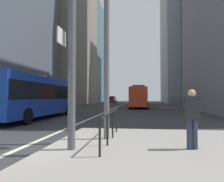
{
  "coord_description": "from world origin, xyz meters",
  "views": [
    {
      "loc": [
        3.8,
        -6.31,
        1.64
      ],
      "look_at": [
        0.39,
        20.17,
        2.42
      ],
      "focal_mm": 34.72,
      "sensor_mm": 36.0,
      "label": 1
    }
  ],
  "objects_px": {
    "city_bus_red_distant": "(137,97)",
    "car_receding_far": "(135,100)",
    "city_bus_red_receding": "(139,96)",
    "car_receding_near": "(138,100)",
    "traffic_signal_gantry": "(10,16)",
    "car_oncoming_mid": "(112,100)",
    "pedestrian_waiting": "(192,116)",
    "city_bus_blue_oncoming": "(37,95)"
  },
  "relations": [
    {
      "from": "city_bus_red_distant",
      "to": "car_receding_far",
      "type": "relative_size",
      "value": 2.72
    },
    {
      "from": "city_bus_red_receding",
      "to": "city_bus_red_distant",
      "type": "bearing_deg",
      "value": 91.55
    },
    {
      "from": "city_bus_red_distant",
      "to": "car_receding_far",
      "type": "bearing_deg",
      "value": 95.21
    },
    {
      "from": "car_receding_near",
      "to": "traffic_signal_gantry",
      "type": "relative_size",
      "value": 0.71
    },
    {
      "from": "car_oncoming_mid",
      "to": "pedestrian_waiting",
      "type": "bearing_deg",
      "value": -80.18
    },
    {
      "from": "car_oncoming_mid",
      "to": "city_bus_blue_oncoming",
      "type": "bearing_deg",
      "value": -90.64
    },
    {
      "from": "city_bus_red_distant",
      "to": "traffic_signal_gantry",
      "type": "bearing_deg",
      "value": -93.93
    },
    {
      "from": "city_bus_red_distant",
      "to": "car_oncoming_mid",
      "type": "height_order",
      "value": "city_bus_red_distant"
    },
    {
      "from": "car_receding_near",
      "to": "pedestrian_waiting",
      "type": "xyz_separation_m",
      "value": [
        1.94,
        -58.22,
        0.12
      ]
    },
    {
      "from": "car_receding_far",
      "to": "city_bus_red_receding",
      "type": "bearing_deg",
      "value": -87.24
    },
    {
      "from": "car_receding_far",
      "to": "pedestrian_waiting",
      "type": "distance_m",
      "value": 55.93
    },
    {
      "from": "car_oncoming_mid",
      "to": "city_bus_red_receding",
      "type": "bearing_deg",
      "value": -72.8
    },
    {
      "from": "city_bus_red_distant",
      "to": "traffic_signal_gantry",
      "type": "height_order",
      "value": "traffic_signal_gantry"
    },
    {
      "from": "city_bus_red_receding",
      "to": "traffic_signal_gantry",
      "type": "height_order",
      "value": "traffic_signal_gantry"
    },
    {
      "from": "city_bus_red_receding",
      "to": "city_bus_red_distant",
      "type": "xyz_separation_m",
      "value": [
        -0.51,
        18.67,
        -0.0
      ]
    },
    {
      "from": "car_receding_near",
      "to": "car_receding_far",
      "type": "bearing_deg",
      "value": -113.44
    },
    {
      "from": "city_bus_blue_oncoming",
      "to": "car_receding_near",
      "type": "height_order",
      "value": "city_bus_blue_oncoming"
    },
    {
      "from": "city_bus_red_distant",
      "to": "car_receding_far",
      "type": "xyz_separation_m",
      "value": [
        -0.84,
        9.19,
        -0.85
      ]
    },
    {
      "from": "city_bus_blue_oncoming",
      "to": "city_bus_red_receding",
      "type": "distance_m",
      "value": 20.1
    },
    {
      "from": "city_bus_red_receding",
      "to": "car_receding_near",
      "type": "height_order",
      "value": "city_bus_red_receding"
    },
    {
      "from": "car_receding_near",
      "to": "pedestrian_waiting",
      "type": "bearing_deg",
      "value": -88.09
    },
    {
      "from": "city_bus_blue_oncoming",
      "to": "traffic_signal_gantry",
      "type": "distance_m",
      "value": 10.96
    },
    {
      "from": "pedestrian_waiting",
      "to": "city_bus_red_distant",
      "type": "bearing_deg",
      "value": 92.61
    },
    {
      "from": "car_receding_near",
      "to": "car_oncoming_mid",
      "type": "bearing_deg",
      "value": -136.44
    },
    {
      "from": "city_bus_blue_oncoming",
      "to": "city_bus_red_distant",
      "type": "height_order",
      "value": "same"
    },
    {
      "from": "city_bus_blue_oncoming",
      "to": "car_oncoming_mid",
      "type": "distance_m",
      "value": 42.13
    },
    {
      "from": "car_receding_far",
      "to": "car_oncoming_mid",
      "type": "bearing_deg",
      "value": -144.32
    },
    {
      "from": "city_bus_red_distant",
      "to": "pedestrian_waiting",
      "type": "bearing_deg",
      "value": -87.39
    },
    {
      "from": "city_bus_red_receding",
      "to": "pedestrian_waiting",
      "type": "relative_size",
      "value": 6.66
    },
    {
      "from": "city_bus_red_receding",
      "to": "traffic_signal_gantry",
      "type": "xyz_separation_m",
      "value": [
        -3.74,
        -28.47,
        2.26
      ]
    },
    {
      "from": "traffic_signal_gantry",
      "to": "city_bus_red_receding",
      "type": "bearing_deg",
      "value": 82.51
    },
    {
      "from": "pedestrian_waiting",
      "to": "traffic_signal_gantry",
      "type": "bearing_deg",
      "value": -174.84
    },
    {
      "from": "car_receding_far",
      "to": "traffic_signal_gantry",
      "type": "distance_m",
      "value": 56.48
    },
    {
      "from": "city_bus_blue_oncoming",
      "to": "car_receding_near",
      "type": "distance_m",
      "value": 49.34
    },
    {
      "from": "car_oncoming_mid",
      "to": "car_receding_far",
      "type": "relative_size",
      "value": 1.09
    },
    {
      "from": "city_bus_red_receding",
      "to": "car_receding_near",
      "type": "relative_size",
      "value": 2.68
    },
    {
      "from": "city_bus_blue_oncoming",
      "to": "pedestrian_waiting",
      "type": "relative_size",
      "value": 6.69
    },
    {
      "from": "car_oncoming_mid",
      "to": "car_receding_near",
      "type": "relative_size",
      "value": 1.06
    },
    {
      "from": "car_oncoming_mid",
      "to": "pedestrian_waiting",
      "type": "height_order",
      "value": "car_oncoming_mid"
    },
    {
      "from": "car_receding_far",
      "to": "traffic_signal_gantry",
      "type": "height_order",
      "value": "traffic_signal_gantry"
    },
    {
      "from": "pedestrian_waiting",
      "to": "car_oncoming_mid",
      "type": "bearing_deg",
      "value": 99.82
    },
    {
      "from": "city_bus_red_receding",
      "to": "car_receding_near",
      "type": "bearing_deg",
      "value": 90.6
    }
  ]
}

